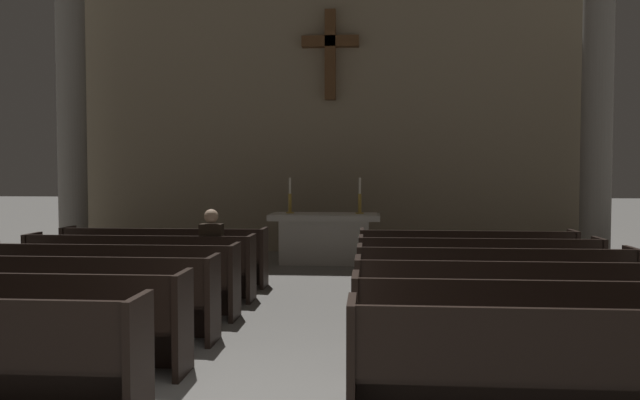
% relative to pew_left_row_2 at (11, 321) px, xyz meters
% --- Properties ---
extents(pew_left_row_2, '(3.30, 0.50, 0.95)m').
position_rel_pew_left_row_2_xyz_m(pew_left_row_2, '(0.00, 0.00, 0.00)').
color(pew_left_row_2, black).
rests_on(pew_left_row_2, ground).
extents(pew_left_row_3, '(3.30, 0.50, 0.95)m').
position_rel_pew_left_row_2_xyz_m(pew_left_row_3, '(0.00, 1.10, 0.00)').
color(pew_left_row_3, black).
rests_on(pew_left_row_3, ground).
extents(pew_left_row_4, '(3.30, 0.50, 0.95)m').
position_rel_pew_left_row_2_xyz_m(pew_left_row_4, '(0.00, 2.20, 0.00)').
color(pew_left_row_4, black).
rests_on(pew_left_row_4, ground).
extents(pew_left_row_5, '(3.30, 0.50, 0.95)m').
position_rel_pew_left_row_2_xyz_m(pew_left_row_5, '(0.00, 3.31, 0.00)').
color(pew_left_row_5, black).
rests_on(pew_left_row_5, ground).
extents(pew_left_row_6, '(3.30, 0.50, 0.95)m').
position_rel_pew_left_row_2_xyz_m(pew_left_row_6, '(0.00, 4.41, 0.00)').
color(pew_left_row_6, black).
rests_on(pew_left_row_6, ground).
extents(pew_right_row_1, '(3.30, 0.50, 0.95)m').
position_rel_pew_left_row_2_xyz_m(pew_right_row_1, '(4.80, -1.10, 0.00)').
color(pew_right_row_1, black).
rests_on(pew_right_row_1, ground).
extents(pew_right_row_2, '(3.30, 0.50, 0.95)m').
position_rel_pew_left_row_2_xyz_m(pew_right_row_2, '(4.80, 0.00, 0.00)').
color(pew_right_row_2, black).
rests_on(pew_right_row_2, ground).
extents(pew_right_row_3, '(3.30, 0.50, 0.95)m').
position_rel_pew_left_row_2_xyz_m(pew_right_row_3, '(4.80, 1.10, 0.00)').
color(pew_right_row_3, black).
rests_on(pew_right_row_3, ground).
extents(pew_right_row_4, '(3.30, 0.50, 0.95)m').
position_rel_pew_left_row_2_xyz_m(pew_right_row_4, '(4.80, 2.20, 0.00)').
color(pew_right_row_4, black).
rests_on(pew_right_row_4, ground).
extents(pew_right_row_5, '(3.30, 0.50, 0.95)m').
position_rel_pew_left_row_2_xyz_m(pew_right_row_5, '(4.80, 3.31, 0.00)').
color(pew_right_row_5, black).
rests_on(pew_right_row_5, ground).
extents(pew_right_row_6, '(3.30, 0.50, 0.95)m').
position_rel_pew_left_row_2_xyz_m(pew_right_row_6, '(4.80, 4.41, 0.00)').
color(pew_right_row_6, black).
rests_on(pew_right_row_6, ground).
extents(column_left_third, '(0.88, 0.88, 7.62)m').
position_rel_pew_left_row_2_xyz_m(column_left_third, '(-2.95, 7.39, 3.25)').
color(column_left_third, gray).
rests_on(column_left_third, ground).
extents(column_right_third, '(0.88, 0.88, 7.62)m').
position_rel_pew_left_row_2_xyz_m(column_right_third, '(7.75, 7.39, 3.25)').
color(column_right_third, gray).
rests_on(column_right_third, ground).
extents(altar, '(2.20, 0.90, 1.01)m').
position_rel_pew_left_row_2_xyz_m(altar, '(2.40, 7.09, 0.06)').
color(altar, '#BCB7AD').
rests_on(altar, ground).
extents(candlestick_left, '(0.16, 0.16, 0.72)m').
position_rel_pew_left_row_2_xyz_m(candlestick_left, '(1.70, 7.09, 0.76)').
color(candlestick_left, '#B79338').
rests_on(candlestick_left, altar).
extents(candlestick_right, '(0.16, 0.16, 0.72)m').
position_rel_pew_left_row_2_xyz_m(candlestick_right, '(3.10, 7.09, 0.76)').
color(candlestick_right, '#B79338').
rests_on(candlestick_right, altar).
extents(apse_with_cross, '(11.64, 0.49, 8.12)m').
position_rel_pew_left_row_2_xyz_m(apse_with_cross, '(2.40, 9.07, 3.58)').
color(apse_with_cross, gray).
rests_on(apse_with_cross, ground).
extents(lone_worshipper, '(0.32, 0.43, 1.32)m').
position_rel_pew_left_row_2_xyz_m(lone_worshipper, '(1.06, 3.35, 0.22)').
color(lone_worshipper, '#26262B').
rests_on(lone_worshipper, ground).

